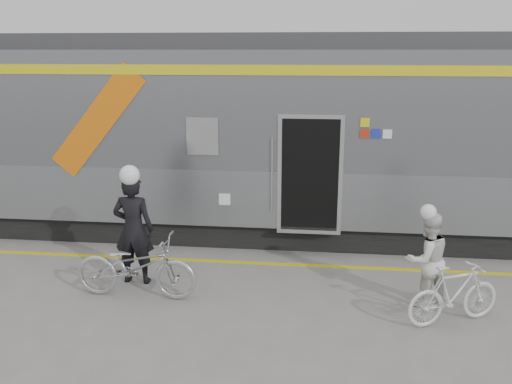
# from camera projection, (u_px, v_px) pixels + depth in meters

# --- Properties ---
(ground) EXTENTS (90.00, 90.00, 0.00)m
(ground) POSITION_uv_depth(u_px,v_px,m) (247.00, 320.00, 7.87)
(ground) COLOR slate
(ground) RESTS_ON ground
(train) EXTENTS (24.00, 3.17, 4.10)m
(train) POSITION_uv_depth(u_px,v_px,m) (209.00, 134.00, 11.53)
(train) COLOR black
(train) RESTS_ON ground
(safety_strip) EXTENTS (24.00, 0.12, 0.01)m
(safety_strip) POSITION_uv_depth(u_px,v_px,m) (263.00, 263.00, 9.93)
(safety_strip) COLOR gold
(safety_strip) RESTS_ON ground
(man) EXTENTS (0.69, 0.46, 1.86)m
(man) POSITION_uv_depth(u_px,v_px,m) (134.00, 229.00, 8.93)
(man) COLOR black
(man) RESTS_ON ground
(bicycle_left) EXTENTS (1.96, 0.72, 1.02)m
(bicycle_left) POSITION_uv_depth(u_px,v_px,m) (136.00, 266.00, 8.49)
(bicycle_left) COLOR #A8A9AF
(bicycle_left) RESTS_ON ground
(woman) EXTENTS (0.88, 0.80, 1.47)m
(woman) POSITION_uv_depth(u_px,v_px,m) (427.00, 260.00, 8.16)
(woman) COLOR silver
(woman) RESTS_ON ground
(bicycle_right) EXTENTS (1.53, 0.98, 0.89)m
(bicycle_right) POSITION_uv_depth(u_px,v_px,m) (454.00, 294.00, 7.67)
(bicycle_right) COLOR silver
(bicycle_right) RESTS_ON ground
(helmet_man) EXTENTS (0.32, 0.32, 0.32)m
(helmet_man) POSITION_uv_depth(u_px,v_px,m) (130.00, 165.00, 8.66)
(helmet_man) COLOR white
(helmet_man) RESTS_ON man
(helmet_woman) EXTENTS (0.24, 0.24, 0.24)m
(helmet_woman) POSITION_uv_depth(u_px,v_px,m) (431.00, 205.00, 7.94)
(helmet_woman) COLOR white
(helmet_woman) RESTS_ON woman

